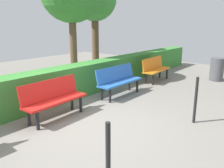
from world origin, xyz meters
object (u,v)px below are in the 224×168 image
bench_orange (155,68)px  bench_red (54,97)px  bench_blue (119,79)px  tree_near (95,0)px  trash_bin (217,69)px

bench_orange → bench_red: bearing=-3.3°
bench_blue → bench_red: size_ratio=1.06×
bench_blue → bench_red: (2.24, -0.09, -0.00)m
bench_blue → bench_red: bearing=-1.6°
bench_red → tree_near: tree_near is taller
bench_red → trash_bin: size_ratio=1.81×
tree_near → bench_red: bearing=33.0°
bench_blue → trash_bin: bench_blue is taller
bench_orange → bench_blue: bearing=-1.6°
bench_blue → trash_bin: (-3.76, 1.71, -0.06)m
bench_orange → bench_red: same height
bench_red → tree_near: 6.06m
bench_orange → bench_red: (4.52, -0.05, 0.00)m
bench_red → trash_bin: bearing=161.5°
bench_orange → trash_bin: (-1.49, 1.75, -0.06)m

